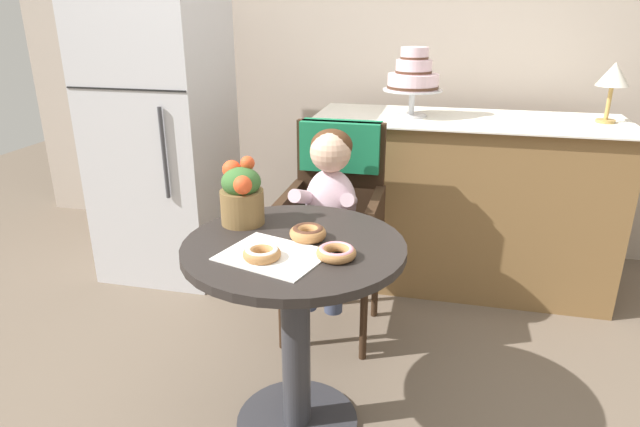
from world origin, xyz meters
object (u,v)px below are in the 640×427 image
(refrigerator, at_px, (161,122))
(donut_mid, at_px, (262,253))
(tiered_cake_stand, at_px, (413,77))
(wicker_chair, at_px, (336,195))
(seated_child, at_px, (329,198))
(cafe_table, at_px, (295,301))
(donut_front, at_px, (336,252))
(donut_side, at_px, (308,232))
(flower_vase, at_px, (242,193))
(table_lamp, at_px, (614,77))

(refrigerator, bearing_deg, donut_mid, -51.34)
(donut_mid, xyz_separation_m, tiered_cake_stand, (0.32, 1.44, 0.36))
(wicker_chair, xyz_separation_m, seated_child, (0.00, -0.16, 0.04))
(donut_mid, bearing_deg, cafe_table, 66.06)
(donut_front, distance_m, donut_mid, 0.22)
(donut_mid, bearing_deg, refrigerator, 128.66)
(tiered_cake_stand, bearing_deg, cafe_table, -101.30)
(donut_side, bearing_deg, wicker_chair, 93.89)
(donut_front, bearing_deg, tiered_cake_stand, 85.59)
(donut_side, xyz_separation_m, tiered_cake_stand, (0.22, 1.26, 0.36))
(flower_vase, relative_size, table_lamp, 0.82)
(donut_mid, distance_m, tiered_cake_stand, 1.52)
(donut_side, distance_m, table_lamp, 1.79)
(table_lamp, relative_size, refrigerator, 0.17)
(wicker_chair, distance_m, seated_child, 0.16)
(cafe_table, bearing_deg, flower_vase, 150.34)
(donut_side, relative_size, table_lamp, 0.42)
(flower_vase, bearing_deg, cafe_table, -29.66)
(table_lamp, bearing_deg, cafe_table, -131.45)
(donut_front, bearing_deg, flower_vase, 151.60)
(cafe_table, height_order, flower_vase, flower_vase)
(donut_front, height_order, table_lamp, table_lamp)
(wicker_chair, xyz_separation_m, donut_mid, (-0.05, -0.86, 0.10))
(tiered_cake_stand, relative_size, refrigerator, 0.20)
(cafe_table, relative_size, flower_vase, 3.09)
(seated_child, distance_m, donut_mid, 0.71)
(cafe_table, relative_size, donut_mid, 6.27)
(cafe_table, bearing_deg, seated_child, 91.09)
(donut_mid, bearing_deg, flower_vase, 121.36)
(seated_child, xyz_separation_m, donut_front, (0.16, -0.65, 0.06))
(donut_front, distance_m, table_lamp, 1.80)
(flower_vase, xyz_separation_m, tiered_cake_stand, (0.48, 1.17, 0.27))
(wicker_chair, relative_size, donut_mid, 8.31)
(cafe_table, distance_m, wicker_chair, 0.74)
(seated_child, relative_size, tiered_cake_stand, 2.12)
(wicker_chair, bearing_deg, seated_child, -84.97)
(seated_child, height_order, tiered_cake_stand, tiered_cake_stand)
(donut_front, relative_size, donut_mid, 1.06)
(seated_child, bearing_deg, wicker_chair, 90.00)
(donut_mid, distance_m, refrigerator, 1.59)
(donut_front, relative_size, table_lamp, 0.43)
(table_lamp, bearing_deg, refrigerator, -173.63)
(tiered_cake_stand, xyz_separation_m, refrigerator, (-1.31, -0.20, -0.25))
(cafe_table, distance_m, donut_mid, 0.28)
(seated_child, bearing_deg, tiered_cake_stand, 69.70)
(table_lamp, bearing_deg, seated_child, -147.00)
(wicker_chair, height_order, flower_vase, wicker_chair)
(donut_mid, relative_size, refrigerator, 0.07)
(wicker_chair, distance_m, table_lamp, 1.44)
(cafe_table, height_order, donut_mid, donut_mid)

